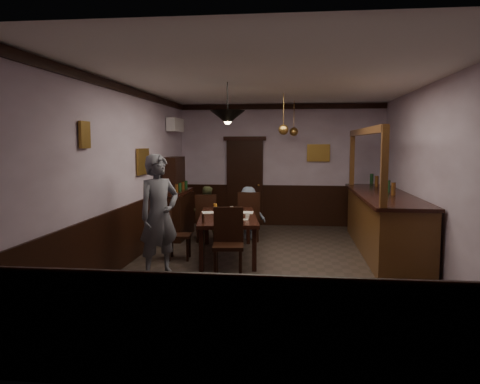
# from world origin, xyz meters

# --- Properties ---
(room) EXTENTS (5.01, 8.01, 3.01)m
(room) POSITION_xyz_m (0.00, 0.00, 1.50)
(room) COLOR #2D2621
(room) RESTS_ON ground
(dining_table) EXTENTS (1.31, 2.32, 0.75)m
(dining_table) POSITION_xyz_m (-0.86, 0.65, 0.69)
(dining_table) COLOR black
(dining_table) RESTS_ON ground
(chair_far_left) EXTENTS (0.50, 0.50, 0.99)m
(chair_far_left) POSITION_xyz_m (-1.49, 1.83, 0.54)
(chair_far_left) COLOR black
(chair_far_left) RESTS_ON ground
(chair_far_right) EXTENTS (0.49, 0.49, 1.04)m
(chair_far_right) POSITION_xyz_m (-0.60, 1.96, 0.57)
(chair_far_right) COLOR black
(chair_far_right) RESTS_ON ground
(chair_near) EXTENTS (0.51, 0.51, 1.06)m
(chair_near) POSITION_xyz_m (-0.67, -0.65, 0.58)
(chair_near) COLOR black
(chair_near) RESTS_ON ground
(chair_side) EXTENTS (0.43, 0.43, 0.90)m
(chair_side) POSITION_xyz_m (-1.75, 0.32, 0.49)
(chair_side) COLOR black
(chair_side) RESTS_ON ground
(person_standing) EXTENTS (0.79, 0.81, 1.88)m
(person_standing) POSITION_xyz_m (-1.72, -0.74, 0.94)
(person_standing) COLOR #53555F
(person_standing) RESTS_ON ground
(person_seated_left) EXTENTS (0.61, 0.50, 1.13)m
(person_seated_left) POSITION_xyz_m (-1.53, 2.11, 0.56)
(person_seated_left) COLOR #515734
(person_seated_left) RESTS_ON ground
(person_seated_right) EXTENTS (0.74, 0.44, 1.12)m
(person_seated_right) POSITION_xyz_m (-0.64, 2.24, 0.56)
(person_seated_right) COLOR slate
(person_seated_right) RESTS_ON ground
(newspaper_left) EXTENTS (0.49, 0.41, 0.01)m
(newspaper_left) POSITION_xyz_m (-1.17, 0.92, 0.75)
(newspaper_left) COLOR silver
(newspaper_left) RESTS_ON dining_table
(newspaper_right) EXTENTS (0.43, 0.32, 0.01)m
(newspaper_right) POSITION_xyz_m (-0.64, 0.98, 0.75)
(newspaper_right) COLOR silver
(newspaper_right) RESTS_ON dining_table
(napkin) EXTENTS (0.17, 0.17, 0.00)m
(napkin) POSITION_xyz_m (-0.84, 0.35, 0.75)
(napkin) COLOR #F6F65A
(napkin) RESTS_ON dining_table
(saucer) EXTENTS (0.15, 0.15, 0.01)m
(saucer) POSITION_xyz_m (-0.51, 0.15, 0.76)
(saucer) COLOR white
(saucer) RESTS_ON dining_table
(coffee_cup) EXTENTS (0.09, 0.09, 0.07)m
(coffee_cup) POSITION_xyz_m (-0.46, 0.17, 0.80)
(coffee_cup) COLOR white
(coffee_cup) RESTS_ON saucer
(pastry_plate) EXTENTS (0.22, 0.22, 0.01)m
(pastry_plate) POSITION_xyz_m (-0.79, 0.06, 0.76)
(pastry_plate) COLOR white
(pastry_plate) RESTS_ON dining_table
(pastry_ring_a) EXTENTS (0.13, 0.13, 0.04)m
(pastry_ring_a) POSITION_xyz_m (-0.84, 0.06, 0.79)
(pastry_ring_a) COLOR #C68C47
(pastry_ring_a) RESTS_ON pastry_plate
(pastry_ring_b) EXTENTS (0.13, 0.13, 0.04)m
(pastry_ring_b) POSITION_xyz_m (-0.76, 0.13, 0.79)
(pastry_ring_b) COLOR #C68C47
(pastry_ring_b) RESTS_ON pastry_plate
(soda_can) EXTENTS (0.07, 0.07, 0.12)m
(soda_can) POSITION_xyz_m (-0.82, 0.52, 0.81)
(soda_can) COLOR yellow
(soda_can) RESTS_ON dining_table
(beer_glass) EXTENTS (0.06, 0.06, 0.20)m
(beer_glass) POSITION_xyz_m (-1.09, 0.68, 0.85)
(beer_glass) COLOR #BF721E
(beer_glass) RESTS_ON dining_table
(water_glass) EXTENTS (0.06, 0.06, 0.15)m
(water_glass) POSITION_xyz_m (-0.80, 0.70, 0.82)
(water_glass) COLOR silver
(water_glass) RESTS_ON dining_table
(pepper_mill) EXTENTS (0.04, 0.04, 0.14)m
(pepper_mill) POSITION_xyz_m (-1.15, -0.18, 0.82)
(pepper_mill) COLOR black
(pepper_mill) RESTS_ON dining_table
(sideboard) EXTENTS (0.47, 1.32, 1.74)m
(sideboard) POSITION_xyz_m (-2.21, 2.23, 0.70)
(sideboard) COLOR black
(sideboard) RESTS_ON ground
(bar_counter) EXTENTS (0.96, 4.12, 2.31)m
(bar_counter) POSITION_xyz_m (1.99, 1.34, 0.59)
(bar_counter) COLOR #4B2914
(bar_counter) RESTS_ON ground
(door_back) EXTENTS (0.90, 0.06, 2.10)m
(door_back) POSITION_xyz_m (-0.90, 3.95, 1.05)
(door_back) COLOR black
(door_back) RESTS_ON ground
(ac_unit) EXTENTS (0.20, 0.85, 0.30)m
(ac_unit) POSITION_xyz_m (-2.38, 2.90, 2.45)
(ac_unit) COLOR white
(ac_unit) RESTS_ON ground
(picture_left_small) EXTENTS (0.04, 0.28, 0.36)m
(picture_left_small) POSITION_xyz_m (-2.46, -1.60, 2.15)
(picture_left_small) COLOR olive
(picture_left_small) RESTS_ON ground
(picture_left_large) EXTENTS (0.04, 0.62, 0.48)m
(picture_left_large) POSITION_xyz_m (-2.46, 0.80, 1.70)
(picture_left_large) COLOR olive
(picture_left_large) RESTS_ON ground
(picture_back) EXTENTS (0.55, 0.04, 0.42)m
(picture_back) POSITION_xyz_m (0.90, 3.96, 1.80)
(picture_back) COLOR olive
(picture_back) RESTS_ON ground
(pendant_iron) EXTENTS (0.56, 0.56, 0.67)m
(pendant_iron) POSITION_xyz_m (-0.74, -0.15, 2.44)
(pendant_iron) COLOR black
(pendant_iron) RESTS_ON ground
(pendant_brass_mid) EXTENTS (0.20, 0.20, 0.81)m
(pendant_brass_mid) POSITION_xyz_m (0.10, 1.67, 2.30)
(pendant_brass_mid) COLOR #BF8C3F
(pendant_brass_mid) RESTS_ON ground
(pendant_brass_far) EXTENTS (0.20, 0.20, 0.81)m
(pendant_brass_far) POSITION_xyz_m (0.30, 3.31, 2.30)
(pendant_brass_far) COLOR #BF8C3F
(pendant_brass_far) RESTS_ON ground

